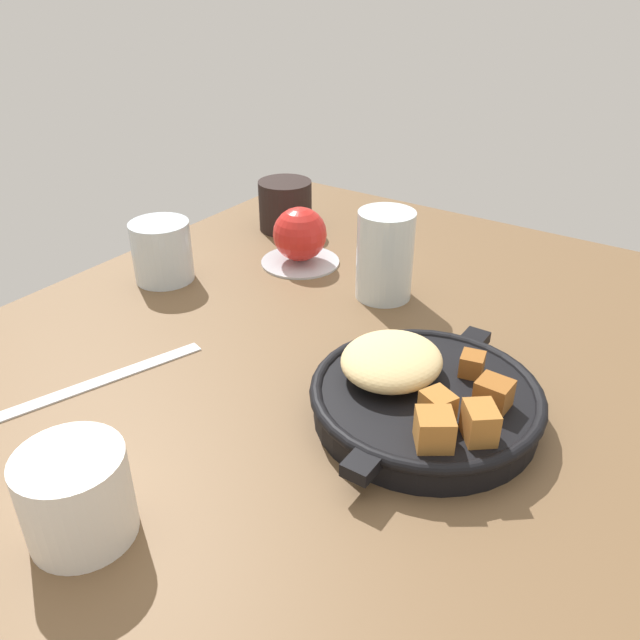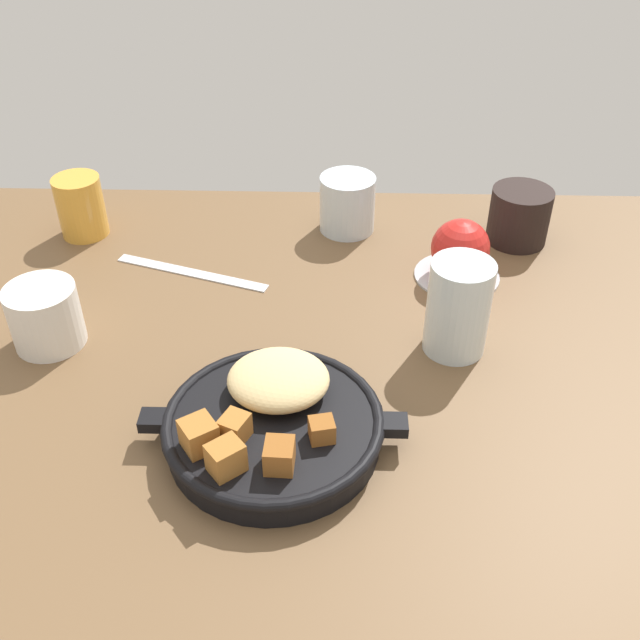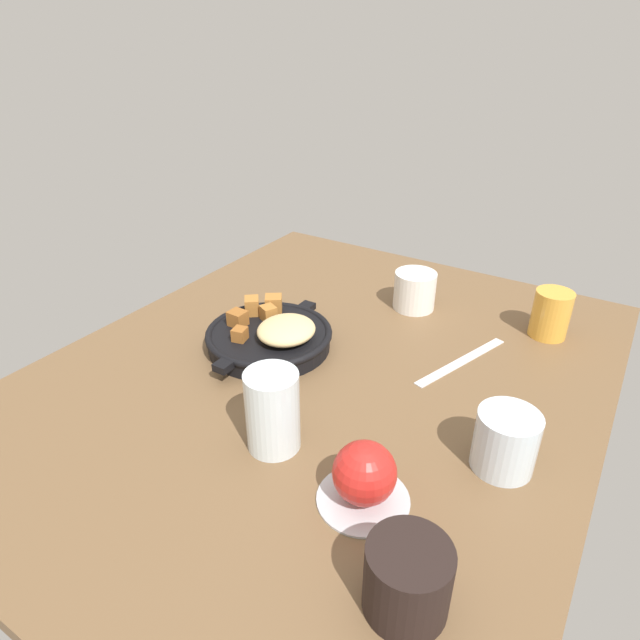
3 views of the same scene
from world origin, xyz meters
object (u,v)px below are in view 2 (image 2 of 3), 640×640
water_glass_short (347,204)px  coffee_mug_dark (519,216)px  cast_iron_skillet (273,422)px  ceramic_mug_white (45,316)px  juice_glass_amber (81,206)px  butter_knife (191,272)px  red_apple (460,248)px  water_glass_tall (458,307)px

water_glass_short → coffee_mug_dark: water_glass_short is taller
cast_iron_skillet → ceramic_mug_white: size_ratio=3.25×
water_glass_short → ceramic_mug_white: water_glass_short is taller
juice_glass_amber → butter_knife: bearing=-30.6°
coffee_mug_dark → red_apple: bearing=-134.3°
red_apple → ceramic_mug_white: (-47.52, -14.57, -0.64)cm
cast_iron_skillet → water_glass_tall: 24.24cm
butter_knife → water_glass_short: water_glass_short is taller
cast_iron_skillet → butter_knife: 31.59cm
red_apple → coffee_mug_dark: 13.05cm
red_apple → coffee_mug_dark: red_apple is taller
juice_glass_amber → water_glass_tall: (48.22, -23.75, 1.32)cm
water_glass_short → red_apple: bearing=-40.1°
water_glass_short → coffee_mug_dark: size_ratio=0.97×
juice_glass_amber → coffee_mug_dark: size_ratio=1.03×
cast_iron_skillet → juice_glass_amber: bearing=127.2°
coffee_mug_dark → water_glass_tall: bearing=-115.5°
ceramic_mug_white → butter_knife: bearing=46.8°
butter_knife → juice_glass_amber: (-16.34, 9.66, 4.01)cm
cast_iron_skillet → juice_glass_amber: juice_glass_amber is taller
cast_iron_skillet → butter_knife: size_ratio=1.21×
cast_iron_skillet → juice_glass_amber: (-29.18, 38.43, 1.81)cm
water_glass_short → water_glass_tall: (11.90, -26.05, 1.59)cm
water_glass_short → juice_glass_amber: bearing=-176.4°
water_glass_tall → red_apple: bearing=81.5°
ceramic_mug_white → coffee_mug_dark: 61.47cm
butter_knife → water_glass_tall: (31.88, -14.08, 5.33)cm
juice_glass_amber → ceramic_mug_white: bearing=-83.3°
juice_glass_amber → water_glass_short: juice_glass_amber is taller
butter_knife → coffee_mug_dark: bearing=31.1°
red_apple → coffee_mug_dark: size_ratio=0.90×
cast_iron_skillet → water_glass_short: bearing=80.1°
cast_iron_skillet → ceramic_mug_white: bearing=151.4°
coffee_mug_dark → water_glass_tall: water_glass_tall is taller
ceramic_mug_white → coffee_mug_dark: bearing=22.9°
red_apple → juice_glass_amber: bearing=169.3°
ceramic_mug_white → water_glass_tall: 45.44cm
butter_knife → juice_glass_amber: 19.40cm
cast_iron_skillet → red_apple: bearing=53.8°
cast_iron_skillet → butter_knife: bearing=114.1°
water_glass_tall → water_glass_short: bearing=114.6°
cast_iron_skillet → juice_glass_amber: size_ratio=3.04×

